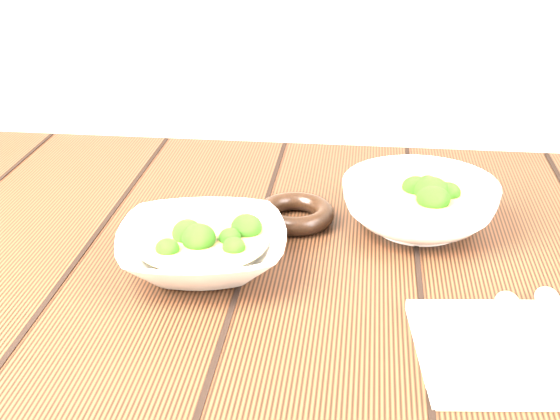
% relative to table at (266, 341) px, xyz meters
% --- Properties ---
extents(table, '(1.20, 0.80, 0.75)m').
position_rel_table_xyz_m(table, '(0.00, 0.00, 0.00)').
color(table, '#381D10').
rests_on(table, ground).
extents(soup_bowl_front, '(0.22, 0.22, 0.06)m').
position_rel_table_xyz_m(soup_bowl_front, '(-0.07, -0.03, 0.15)').
color(soup_bowl_front, white).
rests_on(soup_bowl_front, table).
extents(soup_bowl_back, '(0.23, 0.23, 0.07)m').
position_rel_table_xyz_m(soup_bowl_back, '(0.18, 0.10, 0.15)').
color(soup_bowl_back, white).
rests_on(soup_bowl_back, table).
extents(trivet, '(0.11, 0.11, 0.03)m').
position_rel_table_xyz_m(trivet, '(0.03, 0.10, 0.13)').
color(trivet, black).
rests_on(trivet, table).
extents(napkin, '(0.22, 0.19, 0.01)m').
position_rel_table_xyz_m(napkin, '(0.27, -0.17, 0.13)').
color(napkin, beige).
rests_on(napkin, table).
extents(spoon_left, '(0.04, 0.17, 0.01)m').
position_rel_table_xyz_m(spoon_left, '(0.26, -0.13, 0.13)').
color(spoon_left, '#B5AF9F').
rests_on(spoon_left, napkin).
extents(spoon_right, '(0.04, 0.17, 0.01)m').
position_rel_table_xyz_m(spoon_right, '(0.30, -0.11, 0.13)').
color(spoon_right, '#B5AF9F').
rests_on(spoon_right, napkin).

